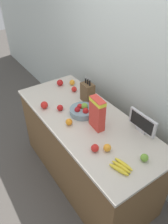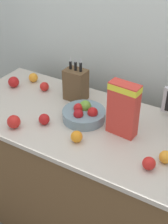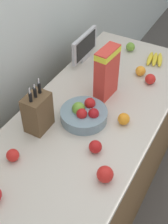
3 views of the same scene
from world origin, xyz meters
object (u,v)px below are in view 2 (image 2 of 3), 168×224
Objects in this scene: fruit_bowl at (84,114)px; orange_mid_left at (165,157)px; knife_block at (76,84)px; apple_by_knife_block at (14,82)px; apple_rear at (149,163)px; orange_mid_right at (33,78)px; orange_front_right at (77,137)px; apple_near_bananas at (14,122)px; apple_leftmost at (44,87)px; cereal_box at (123,107)px; apple_middle at (44,119)px.

orange_mid_left is (0.57, -0.12, -0.01)m from fruit_bowl.
knife_block reaches higher than fruit_bowl.
apple_by_knife_block is 1.21m from apple_rear.
apple_rear is at bearing -22.26° from orange_mid_right.
apple_near_bananas is at bearing -169.05° from orange_front_right.
apple_near_bananas reaches higher than apple_leftmost.
apple_rear is at bearing -0.03° from orange_front_right.
fruit_bowl is 3.30× the size of apple_near_bananas.
orange_mid_right is at bearing 158.13° from fruit_bowl.
orange_mid_right is at bearing 173.42° from knife_block.
apple_by_knife_block is at bearing 165.12° from apple_rear.
apple_near_bananas is 0.83m from apple_rear.
apple_leftmost is (-0.70, 0.18, -0.15)m from cereal_box.
orange_mid_left is (1.00, -0.29, 0.00)m from apple_leftmost.
cereal_box is at bearing -16.05° from orange_mid_right.
orange_front_right is at bearing -57.73° from knife_block.
apple_near_bananas is at bearing -137.80° from fruit_bowl.
fruit_bowl is at bearing -21.87° from orange_mid_right.
fruit_bowl is at bearing -177.19° from cereal_box.
orange_mid_right is at bearing 168.62° from cereal_box.
apple_by_knife_block is 1.22× the size of apple_leftmost.
apple_by_knife_block is at bearing -118.08° from orange_mid_right.
apple_leftmost is 1.02m from apple_rear.
apple_rear is (0.51, -0.21, -0.01)m from fruit_bowl.
orange_mid_right is (-0.27, 0.53, -0.01)m from apple_near_bananas.
orange_mid_left is at bearing 10.65° from apple_near_bananas.
apple_by_knife_block is 0.16m from orange_mid_right.
apple_middle is 0.75m from orange_mid_left.
fruit_bowl reaches higher than apple_leftmost.
apple_middle is (0.25, -0.34, 0.00)m from apple_leftmost.
cereal_box reaches higher than apple_leftmost.
orange_mid_left is (0.06, 0.09, -0.00)m from apple_rear.
orange_mid_right is (-0.40, 0.40, 0.00)m from apple_middle.
apple_rear is 1.01× the size of orange_mid_left.
fruit_bowl reaches higher than apple_near_bananas.
apple_by_knife_block reaches higher than orange_front_right.
apple_near_bananas is (-0.58, -0.28, -0.14)m from cereal_box.
cereal_box is at bearing 140.41° from apple_rear.
apple_rear is at bearing -14.88° from apple_by_knife_block.
apple_near_bananas is 1.19× the size of orange_mid_left.
cereal_box is 0.30m from fruit_bowl.
cereal_box reaches higher than apple_by_knife_block.
apple_middle is (0.14, 0.12, -0.01)m from apple_near_bananas.
apple_by_knife_block is at bearing 150.88° from apple_middle.
orange_front_right is 0.98× the size of orange_mid_right.
cereal_box is 0.90m from orange_mid_right.
orange_front_right reaches higher than apple_leftmost.
knife_block reaches higher than apple_near_bananas.
knife_block is at bearing 160.47° from cereal_box.
knife_block reaches higher than orange_mid_right.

